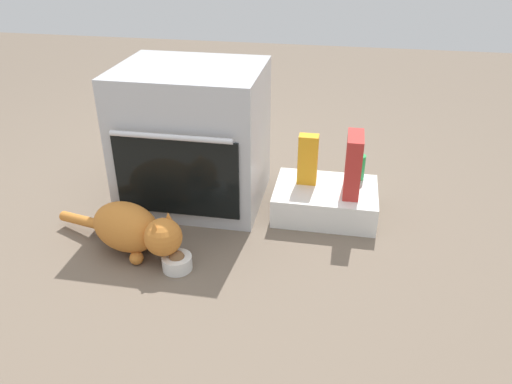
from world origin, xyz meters
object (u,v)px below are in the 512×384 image
object	(u,v)px
juice_carton	(308,159)
oven	(193,137)
soda_can	(358,167)
cat	(133,229)
pantry_cabinet	(325,201)
food_bowl	(177,262)
cereal_box	(353,165)

from	to	relation	value
juice_carton	oven	bearing A→B (deg)	-179.99
oven	soda_can	distance (m)	0.80
oven	soda_can	size ratio (longest dim) A/B	5.52
cat	pantry_cabinet	bearing A→B (deg)	51.10
food_bowl	juice_carton	distance (m)	0.77
juice_carton	cereal_box	size ratio (longest dim) A/B	0.86
pantry_cabinet	cereal_box	distance (m)	0.24
cat	cereal_box	distance (m)	0.99
pantry_cabinet	food_bowl	xyz separation A→B (m)	(-0.56, -0.54, -0.03)
soda_can	cereal_box	bearing A→B (deg)	-100.56
food_bowl	cat	xyz separation A→B (m)	(-0.21, 0.07, 0.08)
pantry_cabinet	juice_carton	distance (m)	0.21
cat	soda_can	distance (m)	1.08
food_bowl	cereal_box	size ratio (longest dim) A/B	0.43
oven	cereal_box	distance (m)	0.76
juice_carton	cereal_box	bearing A→B (deg)	-16.40
cereal_box	pantry_cabinet	bearing A→B (deg)	168.62
oven	food_bowl	world-z (taller)	oven
cat	soda_can	xyz separation A→B (m)	(0.90, 0.59, 0.08)
soda_can	cereal_box	world-z (taller)	cereal_box
pantry_cabinet	juice_carton	bearing A→B (deg)	158.00
soda_can	cereal_box	distance (m)	0.17
oven	cat	world-z (taller)	oven
pantry_cabinet	soda_can	xyz separation A→B (m)	(0.14, 0.13, 0.13)
juice_carton	cereal_box	xyz separation A→B (m)	(0.21, -0.06, 0.02)
oven	cat	bearing A→B (deg)	-103.21
oven	pantry_cabinet	bearing A→B (deg)	-3.41
cat	soda_can	bearing A→B (deg)	52.95
juice_carton	cereal_box	world-z (taller)	cereal_box
cereal_box	juice_carton	bearing A→B (deg)	163.60
oven	juice_carton	distance (m)	0.55
cat	food_bowl	bearing A→B (deg)	-0.00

